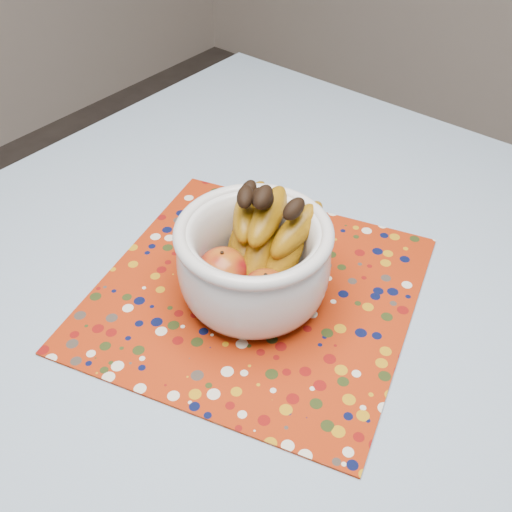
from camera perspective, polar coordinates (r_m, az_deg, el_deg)
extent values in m
cube|color=brown|center=(0.89, 3.41, -7.12)|extent=(1.20, 1.20, 0.04)
cylinder|color=brown|center=(1.69, -0.85, 3.58)|extent=(0.06, 0.06, 0.71)
cube|color=#658AA9|center=(0.87, 3.47, -6.03)|extent=(1.32, 1.32, 0.01)
cube|color=#932308|center=(0.90, -0.05, -3.44)|extent=(0.56, 0.56, 0.00)
cylinder|color=silver|center=(0.88, -0.20, -3.61)|extent=(0.11, 0.11, 0.01)
cylinder|color=silver|center=(0.88, -0.21, -3.11)|extent=(0.16, 0.16, 0.01)
torus|color=silver|center=(0.80, -0.22, 2.27)|extent=(0.22, 0.22, 0.02)
ellipsoid|color=#6C040D|center=(0.85, -3.17, -1.40)|extent=(0.07, 0.07, 0.07)
ellipsoid|color=#6C040D|center=(0.82, 0.90, -3.45)|extent=(0.07, 0.07, 0.06)
sphere|color=black|center=(0.82, 0.61, 5.51)|extent=(0.03, 0.03, 0.03)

